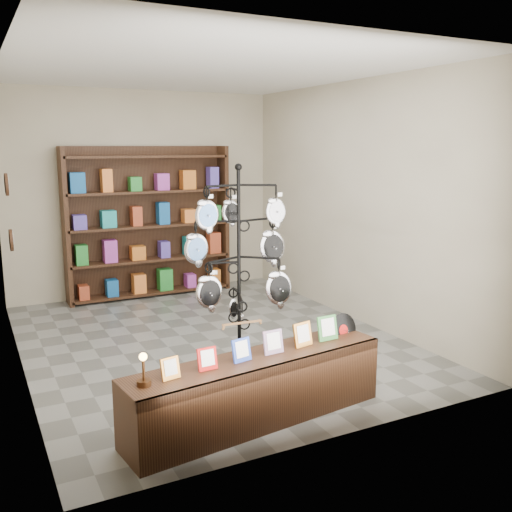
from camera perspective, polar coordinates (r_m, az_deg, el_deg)
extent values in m
plane|color=slate|center=(6.67, -4.65, -8.38)|extent=(5.00, 5.00, 0.00)
plane|color=#BDB398|center=(8.68, -11.16, 6.12)|extent=(4.00, 0.00, 4.00)
plane|color=#BDB398|center=(4.14, 8.33, 1.04)|extent=(4.00, 0.00, 4.00)
plane|color=#BDB398|center=(5.88, -23.24, 3.19)|extent=(0.00, 5.00, 5.00)
plane|color=#BDB398|center=(7.32, 9.85, 5.29)|extent=(0.00, 5.00, 5.00)
plane|color=white|center=(6.34, -5.10, 18.14)|extent=(5.00, 5.00, 0.00)
cylinder|color=black|center=(5.65, -1.66, -11.85)|extent=(0.48, 0.48, 0.03)
cylinder|color=black|center=(5.35, -1.71, -2.08)|extent=(0.04, 0.04, 2.00)
sphere|color=black|center=(5.21, -1.78, 8.89)|extent=(0.07, 0.07, 0.07)
ellipsoid|color=silver|center=(5.64, -2.26, -5.29)|extent=(0.11, 0.05, 0.21)
cube|color=#AB7347|center=(5.17, -1.40, -6.70)|extent=(0.38, 0.05, 0.04)
cube|color=black|center=(4.71, 0.16, -13.21)|extent=(2.28, 0.74, 0.55)
cube|color=orange|center=(4.22, -8.58, -11.05)|extent=(0.15, 0.07, 0.16)
cube|color=#B8110E|center=(4.35, -4.90, -10.21)|extent=(0.16, 0.07, 0.17)
cube|color=#263FA5|center=(4.50, -1.47, -9.39)|extent=(0.17, 0.08, 0.18)
cube|color=#E54C33|center=(4.66, 1.72, -8.59)|extent=(0.18, 0.08, 0.19)
cube|color=orange|center=(4.83, 4.68, -7.82)|extent=(0.19, 0.08, 0.20)
cube|color=#337233|center=(5.00, 7.15, -7.16)|extent=(0.20, 0.09, 0.21)
cylinder|color=black|center=(5.21, 8.71, -7.34)|extent=(0.31, 0.11, 0.30)
cylinder|color=#B8110E|center=(5.21, 8.73, -7.35)|extent=(0.10, 0.04, 0.10)
cylinder|color=#432713|center=(4.17, -11.13, -12.34)|extent=(0.10, 0.10, 0.04)
cylinder|color=#432713|center=(4.14, -11.18, -11.17)|extent=(0.02, 0.02, 0.14)
sphere|color=#FFBF59|center=(4.10, -11.23, -9.86)|extent=(0.06, 0.06, 0.06)
cube|color=black|center=(8.67, -10.95, 3.46)|extent=(2.40, 0.04, 2.20)
cube|color=black|center=(8.27, -18.51, 2.73)|extent=(0.06, 0.36, 2.20)
cube|color=black|center=(8.92, -3.35, 3.85)|extent=(0.06, 0.36, 2.20)
cube|color=black|center=(8.72, -10.40, -3.52)|extent=(2.36, 0.36, 0.04)
cube|color=black|center=(8.61, -10.52, -0.29)|extent=(2.36, 0.36, 0.03)
cube|color=black|center=(8.52, -10.63, 3.00)|extent=(2.36, 0.36, 0.04)
cube|color=black|center=(8.47, -10.75, 6.35)|extent=(2.36, 0.36, 0.04)
cube|color=black|center=(8.45, -10.88, 9.74)|extent=(2.36, 0.36, 0.04)
cylinder|color=black|center=(6.65, -23.68, 6.57)|extent=(0.03, 0.24, 0.24)
cylinder|color=black|center=(6.71, -23.29, 1.46)|extent=(0.03, 0.24, 0.24)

